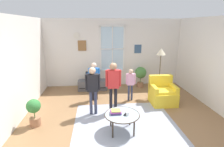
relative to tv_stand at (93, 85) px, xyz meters
name	(u,v)px	position (x,y,z in m)	size (l,w,h in m)	color
ground_plane	(126,125)	(0.86, -2.62, -0.20)	(6.05, 6.88, 0.02)	olive
back_wall	(113,53)	(0.86, 0.58, 1.16)	(5.45, 0.17, 2.70)	silver
side_wall_left	(3,77)	(-1.92, -2.62, 1.16)	(0.12, 6.28, 2.70)	silver
area_rug	(125,123)	(0.85, -2.56, -0.19)	(2.60, 2.30, 0.01)	#999EAD
tv_stand	(93,85)	(0.00, 0.00, 0.00)	(1.11, 0.45, 0.39)	#4C4C51
television	(92,76)	(0.00, 0.00, 0.38)	(0.50, 0.08, 0.35)	#4C4C4C
armchair	(163,94)	(2.25, -1.47, 0.13)	(0.76, 0.74, 0.87)	yellow
coffee_table	(122,115)	(0.72, -2.90, 0.22)	(0.83, 0.83, 0.44)	#99B2B7
book_stack	(116,112)	(0.58, -2.85, 0.29)	(0.25, 0.20, 0.09)	#594B8B
cup	(128,114)	(0.84, -2.96, 0.29)	(0.07, 0.07, 0.09)	white
remote_near_books	(125,114)	(0.80, -2.92, 0.26)	(0.04, 0.14, 0.02)	black
person_red_shirt	(113,82)	(0.62, -1.90, 0.72)	(0.44, 0.20, 1.46)	black
person_blue_shirt	(94,77)	(0.08, -0.98, 0.61)	(0.39, 0.17, 1.28)	black
person_black_shirt	(93,85)	(0.04, -1.98, 0.66)	(0.41, 0.19, 1.36)	#333851
person_pink_shirt	(131,81)	(1.26, -1.15, 0.48)	(0.33, 0.15, 1.08)	#333851
potted_plant_by_window	(141,74)	(1.93, 0.14, 0.35)	(0.46, 0.46, 0.83)	#9E6B4C
potted_plant_corner	(34,110)	(-1.41, -2.45, 0.22)	(0.35, 0.35, 0.71)	#9E6B4C
floor_lamp	(161,56)	(2.40, -0.70, 1.21)	(0.32, 0.32, 1.67)	black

